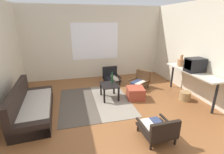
% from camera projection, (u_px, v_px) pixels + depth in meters
% --- Properties ---
extents(ground_plane, '(7.80, 7.80, 0.00)m').
position_uv_depth(ground_plane, '(116.00, 116.00, 3.89)').
color(ground_plane, brown).
extents(far_wall_with_window, '(5.60, 0.13, 2.70)m').
position_uv_depth(far_wall_with_window, '(95.00, 43.00, 6.25)').
color(far_wall_with_window, beige).
rests_on(far_wall_with_window, ground).
extents(side_wall_right, '(0.12, 6.60, 2.70)m').
position_uv_depth(side_wall_right, '(210.00, 53.00, 4.33)').
color(side_wall_right, beige).
rests_on(side_wall_right, ground).
extents(area_rug, '(1.92, 2.12, 0.01)m').
position_uv_depth(area_rug, '(95.00, 102.00, 4.59)').
color(area_rug, '#4C4238').
rests_on(area_rug, ground).
extents(couch, '(0.90, 2.05, 0.74)m').
position_uv_depth(couch, '(31.00, 107.00, 3.88)').
color(couch, black).
rests_on(couch, ground).
extents(coffee_table, '(0.49, 0.59, 0.43)m').
position_uv_depth(coffee_table, '(109.00, 87.00, 4.69)').
color(coffee_table, black).
rests_on(coffee_table, ground).
extents(armchair_by_window, '(0.58, 0.56, 0.58)m').
position_uv_depth(armchair_by_window, '(111.00, 76.00, 5.92)').
color(armchair_by_window, black).
rests_on(armchair_by_window, ground).
extents(armchair_striped_foreground, '(0.60, 0.64, 0.52)m').
position_uv_depth(armchair_striped_foreground, '(158.00, 129.00, 3.06)').
color(armchair_striped_foreground, black).
rests_on(armchair_striped_foreground, ground).
extents(armchair_corner, '(0.73, 0.73, 0.57)m').
position_uv_depth(armchair_corner, '(140.00, 81.00, 5.50)').
color(armchair_corner, '#472D19').
rests_on(armchair_corner, ground).
extents(ottoman_orange, '(0.55, 0.55, 0.34)m').
position_uv_depth(ottoman_orange, '(135.00, 93.00, 4.74)').
color(ottoman_orange, '#993D28').
rests_on(ottoman_orange, ground).
extents(console_shelf, '(0.45, 1.87, 0.84)m').
position_uv_depth(console_shelf, '(192.00, 74.00, 4.57)').
color(console_shelf, beige).
rests_on(console_shelf, ground).
extents(crt_television, '(0.47, 0.34, 0.37)m').
position_uv_depth(crt_television, '(195.00, 65.00, 4.42)').
color(crt_television, black).
rests_on(crt_television, console_shelf).
extents(clay_vase, '(0.21, 0.21, 0.35)m').
position_uv_depth(clay_vase, '(181.00, 62.00, 4.99)').
color(clay_vase, '#A87047').
rests_on(clay_vase, console_shelf).
extents(glass_bottle, '(0.06, 0.06, 0.31)m').
position_uv_depth(glass_bottle, '(112.00, 78.00, 4.78)').
color(glass_bottle, '#194723').
rests_on(glass_bottle, coffee_table).
extents(wicker_basket, '(0.31, 0.31, 0.25)m').
position_uv_depth(wicker_basket, '(185.00, 96.00, 4.66)').
color(wicker_basket, '#9E7A4C').
rests_on(wicker_basket, ground).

